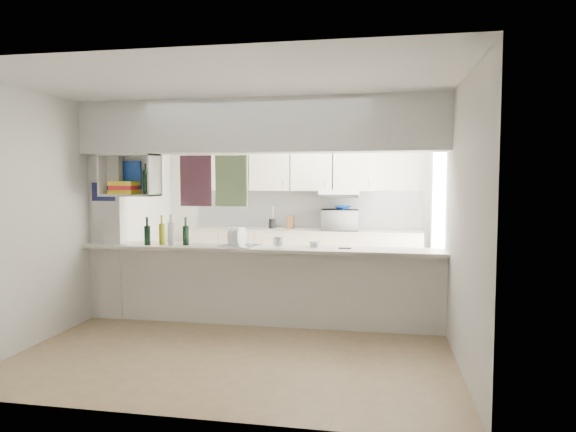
% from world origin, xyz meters
% --- Properties ---
extents(floor, '(4.80, 4.80, 0.00)m').
position_xyz_m(floor, '(0.00, 0.00, 0.00)').
color(floor, '#8F7653').
rests_on(floor, ground).
extents(ceiling, '(4.80, 4.80, 0.00)m').
position_xyz_m(ceiling, '(0.00, 0.00, 2.60)').
color(ceiling, white).
rests_on(ceiling, wall_back).
extents(wall_back, '(4.20, 0.00, 4.20)m').
position_xyz_m(wall_back, '(0.00, 2.40, 1.30)').
color(wall_back, silver).
rests_on(wall_back, floor).
extents(wall_left, '(0.00, 4.80, 4.80)m').
position_xyz_m(wall_left, '(-2.10, 0.00, 1.30)').
color(wall_left, silver).
rests_on(wall_left, floor).
extents(wall_right, '(0.00, 4.80, 4.80)m').
position_xyz_m(wall_right, '(2.10, 0.00, 1.30)').
color(wall_right, silver).
rests_on(wall_right, floor).
extents(servery_partition, '(4.20, 0.50, 2.60)m').
position_xyz_m(servery_partition, '(-0.17, 0.00, 1.66)').
color(servery_partition, silver).
rests_on(servery_partition, floor).
extents(cubby_shelf, '(0.65, 0.35, 0.50)m').
position_xyz_m(cubby_shelf, '(-1.57, -0.06, 1.71)').
color(cubby_shelf, white).
rests_on(cubby_shelf, bulkhead).
extents(kitchen_run, '(3.60, 0.63, 2.24)m').
position_xyz_m(kitchen_run, '(0.16, 2.14, 0.83)').
color(kitchen_run, beige).
rests_on(kitchen_run, floor).
extents(microwave, '(0.58, 0.41, 0.31)m').
position_xyz_m(microwave, '(0.77, 2.08, 1.08)').
color(microwave, white).
rests_on(microwave, bench_top).
extents(bowl, '(0.25, 0.25, 0.06)m').
position_xyz_m(bowl, '(0.81, 2.11, 1.26)').
color(bowl, navy).
rests_on(bowl, microwave).
extents(dish_rack, '(0.51, 0.43, 0.23)m').
position_xyz_m(dish_rack, '(-0.23, -0.01, 1.01)').
color(dish_rack, silver).
rests_on(dish_rack, breakfast_bar).
extents(cup, '(0.17, 0.17, 0.10)m').
position_xyz_m(cup, '(0.23, -0.04, 0.99)').
color(cup, white).
rests_on(cup, dish_rack).
extents(wine_bottles, '(0.52, 0.15, 0.37)m').
position_xyz_m(wine_bottles, '(-1.12, -0.06, 1.05)').
color(wine_bottles, black).
rests_on(wine_bottles, breakfast_bar).
extents(plastic_tubs, '(0.48, 0.17, 0.06)m').
position_xyz_m(plastic_tubs, '(0.67, 0.08, 0.95)').
color(plastic_tubs, silver).
rests_on(plastic_tubs, breakfast_bar).
extents(utensil_jar, '(0.11, 0.11, 0.16)m').
position_xyz_m(utensil_jar, '(-0.31, 2.15, 1.00)').
color(utensil_jar, black).
rests_on(utensil_jar, bench_top).
extents(knife_block, '(0.11, 0.09, 0.20)m').
position_xyz_m(knife_block, '(-0.02, 2.18, 1.02)').
color(knife_block, '#51311C').
rests_on(knife_block, bench_top).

